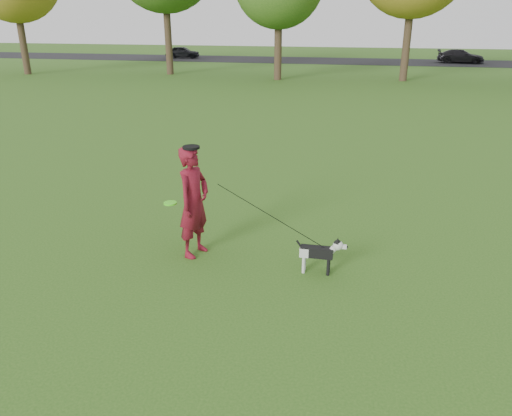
% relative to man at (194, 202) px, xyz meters
% --- Properties ---
extents(ground, '(120.00, 120.00, 0.00)m').
position_rel_man_xyz_m(ground, '(1.30, -0.16, -1.00)').
color(ground, '#285116').
rests_on(ground, ground).
extents(road, '(120.00, 7.00, 0.02)m').
position_rel_man_xyz_m(road, '(1.30, 39.84, -0.99)').
color(road, black).
rests_on(road, ground).
extents(man, '(0.66, 0.83, 1.99)m').
position_rel_man_xyz_m(man, '(0.00, 0.00, 0.00)').
color(man, '#610D13').
rests_on(man, ground).
extents(dog, '(0.86, 0.17, 0.65)m').
position_rel_man_xyz_m(dog, '(2.27, -0.27, -0.60)').
color(dog, black).
rests_on(dog, ground).
extents(car_left, '(3.33, 1.60, 1.10)m').
position_rel_man_xyz_m(car_left, '(-14.36, 39.84, -0.43)').
color(car_left, black).
rests_on(car_left, road).
extents(car_right, '(4.04, 1.99, 1.13)m').
position_rel_man_xyz_m(car_right, '(10.94, 39.84, -0.41)').
color(car_right, black).
rests_on(car_right, road).
extents(man_held_items, '(2.88, 0.42, 1.57)m').
position_rel_man_xyz_m(man_held_items, '(1.41, -0.17, -0.08)').
color(man_held_items, '#4FF81F').
rests_on(man_held_items, ground).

